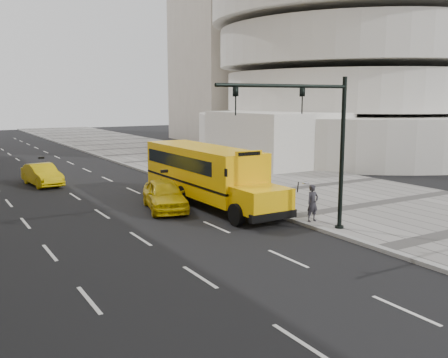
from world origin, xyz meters
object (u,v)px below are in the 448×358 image
taxi_near (165,195)px  traffic_signal (317,136)px  school_bus (205,170)px  pedestrian (313,203)px  taxi_far (42,175)px

taxi_near → traffic_signal: traffic_signal is taller
school_bus → pedestrian: bearing=-73.7°
taxi_far → school_bus: bearing=-65.2°
taxi_near → pedestrian: size_ratio=2.69×
school_bus → pedestrian: size_ratio=6.99×
school_bus → traffic_signal: size_ratio=1.81×
taxi_near → pedestrian: pedestrian is taller
taxi_near → taxi_far: 11.15m
taxi_far → traffic_signal: traffic_signal is taller
pedestrian → school_bus: bearing=104.8°
taxi_near → school_bus: bearing=22.0°
school_bus → traffic_signal: traffic_signal is taller
school_bus → taxi_near: size_ratio=2.60×
pedestrian → traffic_signal: traffic_signal is taller
taxi_far → pedestrian: size_ratio=2.54×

